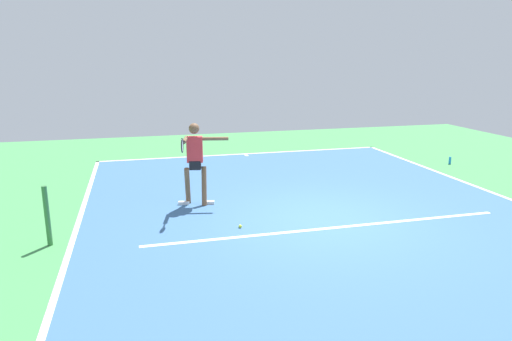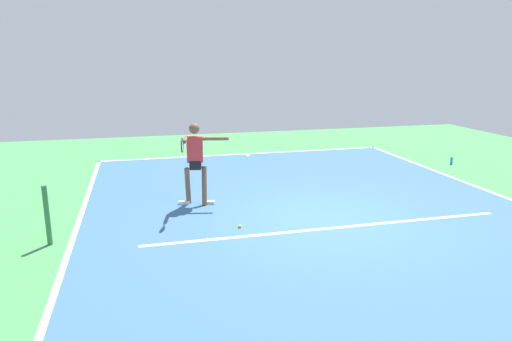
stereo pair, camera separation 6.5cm
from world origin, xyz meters
name	(u,v)px [view 1 (the left image)]	position (x,y,z in m)	size (l,w,h in m)	color
ground_plane	(322,220)	(0.00, 0.00, 0.00)	(22.47, 22.47, 0.00)	#428E4C
court_surface	(322,220)	(0.00, 0.00, 0.00)	(9.58, 13.60, 0.00)	#38608E
court_line_baseline_near	(245,154)	(0.00, -6.75, 0.00)	(9.58, 0.10, 0.01)	white
court_line_sideline_right	(72,243)	(4.74, 0.00, 0.00)	(0.10, 13.60, 0.01)	white
court_line_service	(332,228)	(0.00, 0.48, 0.00)	(7.18, 0.10, 0.01)	white
court_line_centre_mark	(246,155)	(0.00, -6.55, 0.00)	(0.10, 0.30, 0.01)	white
net_post	(47,216)	(5.09, 0.00, 0.54)	(0.09, 0.09, 1.07)	#38753D
tennis_player	(195,158)	(2.31, -1.62, 1.06)	(1.13, 1.21, 1.83)	brown
tennis_ball_near_player	(240,226)	(1.69, 0.02, 0.03)	(0.07, 0.07, 0.07)	#CCE033
water_bottle	(450,160)	(-5.73, -3.69, 0.11)	(0.07, 0.07, 0.22)	blue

